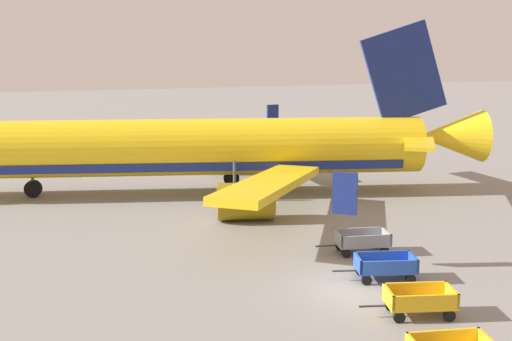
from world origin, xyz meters
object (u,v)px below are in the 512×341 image
(baggage_cart_second_in_row, at_px, (420,301))
(baggage_cart_third_in_row, at_px, (385,266))
(airplane, at_px, (210,148))
(baggage_cart_fourth_in_row, at_px, (362,241))

(baggage_cart_second_in_row, relative_size, baggage_cart_third_in_row, 1.00)
(airplane, distance_m, baggage_cart_second_in_row, 21.77)
(baggage_cart_fourth_in_row, bearing_deg, airplane, 106.24)
(baggage_cart_fourth_in_row, bearing_deg, baggage_cart_third_in_row, -100.19)
(baggage_cart_second_in_row, xyz_separation_m, baggage_cart_fourth_in_row, (1.20, 7.27, 0.00))
(baggage_cart_second_in_row, distance_m, baggage_cart_fourth_in_row, 7.37)
(airplane, xyz_separation_m, baggage_cart_fourth_in_row, (4.13, -14.16, -2.45))
(airplane, relative_size, baggage_cart_second_in_row, 10.31)
(airplane, distance_m, baggage_cart_fourth_in_row, 14.95)
(airplane, xyz_separation_m, baggage_cart_second_in_row, (2.93, -21.44, -2.45))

